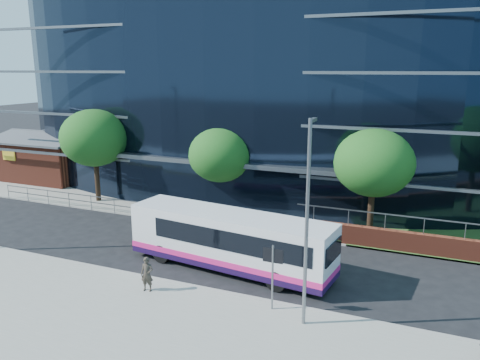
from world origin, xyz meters
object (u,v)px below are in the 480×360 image
at_px(pedestrian_b, 147,274).
at_px(brick_pavilion, 50,158).
at_px(tree_far_a, 94,138).
at_px(streetlight_east, 307,218).
at_px(tree_far_b, 220,155).
at_px(street_sign, 273,264).
at_px(tree_far_c, 374,163).
at_px(city_bus, 231,240).

bearing_deg(pedestrian_b, brick_pavilion, 131.53).
bearing_deg(pedestrian_b, tree_far_a, 125.10).
xyz_separation_m(tree_far_a, pedestrian_b, (11.83, -11.20, -3.92)).
xyz_separation_m(streetlight_east, pedestrian_b, (-7.17, -0.02, -3.50)).
xyz_separation_m(tree_far_b, streetlight_east, (9.00, -11.67, 0.23)).
relative_size(street_sign, streetlight_east, 0.35).
bearing_deg(tree_far_a, street_sign, -31.17).
bearing_deg(tree_far_a, brick_pavilion, 153.45).
bearing_deg(tree_far_c, city_bus, -128.34).
xyz_separation_m(tree_far_b, tree_far_c, (10.00, -0.50, 0.33)).
relative_size(tree_far_b, pedestrian_b, 3.83).
distance_m(tree_far_a, pedestrian_b, 16.75).
bearing_deg(city_bus, street_sign, -38.15).
bearing_deg(street_sign, tree_far_c, 76.71).
bearing_deg(tree_far_a, tree_far_b, 2.86).
xyz_separation_m(brick_pavilion, streetlight_east, (28.00, -15.67, 2.50)).
bearing_deg(street_sign, city_bus, 135.12).
distance_m(tree_far_a, tree_far_b, 10.03).
bearing_deg(brick_pavilion, tree_far_a, -26.55).
height_order(tree_far_a, streetlight_east, streetlight_east).
distance_m(tree_far_c, city_bus, 9.80).
bearing_deg(pedestrian_b, street_sign, -5.35).
height_order(street_sign, streetlight_east, streetlight_east).
height_order(tree_far_a, city_bus, tree_far_a).
distance_m(tree_far_b, city_bus, 9.27).
height_order(street_sign, tree_far_a, tree_far_a).
height_order(tree_far_c, city_bus, tree_far_c).
xyz_separation_m(tree_far_c, streetlight_east, (-1.00, -11.17, -0.10)).
bearing_deg(brick_pavilion, pedestrian_b, -37.00).
relative_size(tree_far_b, streetlight_east, 0.76).
xyz_separation_m(brick_pavilion, city_bus, (23.22, -11.81, -0.40)).
relative_size(brick_pavilion, tree_far_c, 1.32).
bearing_deg(tree_far_b, pedestrian_b, -81.11).
xyz_separation_m(brick_pavilion, tree_far_c, (29.00, -4.50, 2.60)).
distance_m(tree_far_c, streetlight_east, 11.22).
relative_size(brick_pavilion, pedestrian_b, 5.45).
distance_m(streetlight_east, city_bus, 6.80).
relative_size(tree_far_b, tree_far_c, 0.93).
relative_size(brick_pavilion, streetlight_east, 1.08).
distance_m(brick_pavilion, streetlight_east, 32.19).
bearing_deg(city_bus, tree_far_c, 58.39).
distance_m(brick_pavilion, tree_far_a, 10.48).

